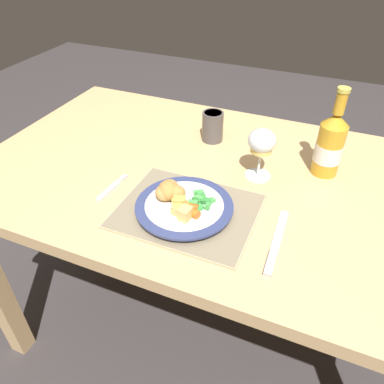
{
  "coord_description": "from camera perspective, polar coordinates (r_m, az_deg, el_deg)",
  "views": [
    {
      "loc": [
        0.26,
        -0.81,
        1.33
      ],
      "look_at": [
        -0.02,
        -0.15,
        0.78
      ],
      "focal_mm": 35.0,
      "sensor_mm": 36.0,
      "label": 1
    }
  ],
  "objects": [
    {
      "name": "placemat",
      "position": [
        0.9,
        -0.74,
        -2.91
      ],
      "size": [
        0.33,
        0.26,
        0.01
      ],
      "color": "tan",
      "rests_on": "dining_table"
    },
    {
      "name": "dinner_plate",
      "position": [
        0.89,
        -1.18,
        -2.34
      ],
      "size": [
        0.23,
        0.23,
        0.02
      ],
      "color": "white",
      "rests_on": "placemat"
    },
    {
      "name": "breaded_croquettes",
      "position": [
        0.9,
        -3.52,
        0.21
      ],
      "size": [
        0.08,
        0.08,
        0.04
      ],
      "color": "#B77F3D",
      "rests_on": "dinner_plate"
    },
    {
      "name": "fork",
      "position": [
        1.0,
        -12.31,
        0.47
      ],
      "size": [
        0.02,
        0.12,
        0.01
      ],
      "color": "silver",
      "rests_on": "dining_table"
    },
    {
      "name": "green_beans_pile",
      "position": [
        0.89,
        1.22,
        -1.37
      ],
      "size": [
        0.06,
        0.08,
        0.02
      ],
      "color": "#4CA84C",
      "rests_on": "dinner_plate"
    },
    {
      "name": "bottle",
      "position": [
        1.06,
        20.29,
        6.83
      ],
      "size": [
        0.07,
        0.07,
        0.24
      ],
      "color": "gold",
      "rests_on": "dining_table"
    },
    {
      "name": "roast_potatoes",
      "position": [
        0.85,
        -1.73,
        -2.55
      ],
      "size": [
        0.07,
        0.06,
        0.03
      ],
      "color": "gold",
      "rests_on": "dinner_plate"
    },
    {
      "name": "wine_glass",
      "position": [
        0.99,
        10.57,
        7.26
      ],
      "size": [
        0.07,
        0.07,
        0.14
      ],
      "color": "silver",
      "rests_on": "dining_table"
    },
    {
      "name": "glazed_carrots",
      "position": [
        0.86,
        -0.77,
        -2.58
      ],
      "size": [
        0.07,
        0.05,
        0.02
      ],
      "color": "#CC5119",
      "rests_on": "dinner_plate"
    },
    {
      "name": "dining_table",
      "position": [
        1.09,
        3.92,
        -1.28
      ],
      "size": [
        1.37,
        0.8,
        0.74
      ],
      "color": "tan",
      "rests_on": "ground"
    },
    {
      "name": "drinking_cup",
      "position": [
        1.17,
        3.17,
        10.04
      ],
      "size": [
        0.07,
        0.07,
        0.09
      ],
      "color": "#4C4747",
      "rests_on": "dining_table"
    },
    {
      "name": "table_knife",
      "position": [
        0.84,
        12.56,
        -8.1
      ],
      "size": [
        0.03,
        0.21,
        0.01
      ],
      "color": "silver",
      "rests_on": "dining_table"
    },
    {
      "name": "ground_plane",
      "position": [
        1.58,
        2.89,
        -19.93
      ],
      "size": [
        6.0,
        6.0,
        0.0
      ],
      "primitive_type": "plane",
      "color": "#383333"
    }
  ]
}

